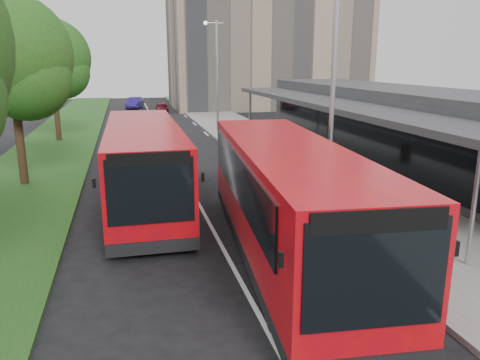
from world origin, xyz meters
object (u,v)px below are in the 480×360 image
object	(u,v)px
tree_far	(52,63)
bus_second	(144,164)
litter_bin	(289,158)
car_near	(162,108)
car_far	(135,103)
bus_main	(287,201)
bollard	(235,129)
lamp_post_far	(216,69)
lamp_post_near	(331,79)
tree_mid	(11,63)

from	to	relation	value
tree_far	bus_second	bearing A→B (deg)	-72.72
litter_bin	car_near	size ratio (longest dim) A/B	0.32
litter_bin	car_far	size ratio (longest dim) A/B	0.26
bus_main	bollard	xyz separation A→B (m)	(3.29, 20.42, -0.93)
lamp_post_far	car_near	bearing A→B (deg)	99.97
tree_far	bollard	xyz separation A→B (m)	(11.91, -1.68, -4.51)
bollard	tree_far	bearing A→B (deg)	171.98
bus_main	bus_second	bearing A→B (deg)	126.43
lamp_post_near	litter_bin	size ratio (longest dim) A/B	8.02
bus_second	car_near	size ratio (longest dim) A/B	3.45
tree_mid	lamp_post_near	bearing A→B (deg)	-32.36
bus_main	bus_second	size ratio (longest dim) A/B	1.05
litter_bin	lamp_post_far	bearing A→B (deg)	94.76
car_far	tree_far	bearing A→B (deg)	-90.73
tree_mid	bollard	xyz separation A→B (m)	(11.91, 10.32, -4.52)
litter_bin	car_far	bearing A→B (deg)	100.79
tree_far	car_far	world-z (taller)	tree_far
lamp_post_far	tree_far	bearing A→B (deg)	-175.13
tree_mid	tree_far	xyz separation A→B (m)	(0.00, 12.00, -0.02)
tree_far	car_far	distance (m)	23.44
bus_main	car_far	size ratio (longest dim) A/B	2.90
litter_bin	bollard	bearing A→B (deg)	91.69
lamp_post_far	bollard	bearing A→B (deg)	-73.33
bus_second	car_near	distance (m)	33.38
lamp_post_near	bollard	distance (m)	17.85
lamp_post_far	bus_main	bearing A→B (deg)	-96.21
tree_far	litter_bin	xyz separation A→B (m)	(12.22, -12.22, -4.54)
bus_second	car_near	world-z (taller)	bus_second
tree_mid	litter_bin	world-z (taller)	tree_mid
bus_main	car_near	size ratio (longest dim) A/B	3.62
litter_bin	car_near	xyz separation A→B (m)	(-3.91, 29.20, -0.12)
lamp_post_near	bus_main	world-z (taller)	lamp_post_near
tree_mid	car_far	world-z (taller)	tree_mid
tree_far	bollard	bearing A→B (deg)	-8.02
litter_bin	car_near	bearing A→B (deg)	97.63
bus_main	litter_bin	size ratio (longest dim) A/B	11.36
tree_far	car_far	xyz separation A→B (m)	(5.65, 22.29, -4.55)
tree_mid	litter_bin	xyz separation A→B (m)	(12.22, -0.22, -4.56)
lamp_post_near	car_far	xyz separation A→B (m)	(-5.48, 41.34, -4.07)
bus_main	bollard	world-z (taller)	bus_main
tree_mid	bollard	world-z (taller)	tree_mid
litter_bin	car_near	distance (m)	29.46
litter_bin	car_far	xyz separation A→B (m)	(-6.58, 34.51, -0.01)
lamp_post_near	bollard	size ratio (longest dim) A/B	7.46
litter_bin	tree_mid	bearing A→B (deg)	178.96
tree_mid	lamp_post_far	world-z (taller)	lamp_post_far
lamp_post_far	lamp_post_near	bearing A→B (deg)	-90.00
bus_main	litter_bin	world-z (taller)	bus_main
lamp_post_far	bus_main	xyz separation A→B (m)	(-2.51, -23.04, -3.10)
bus_main	lamp_post_near	bearing A→B (deg)	55.63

